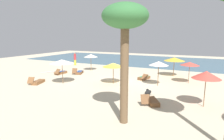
{
  "coord_description": "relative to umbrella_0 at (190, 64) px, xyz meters",
  "views": [
    {
      "loc": [
        6.75,
        -16.0,
        4.45
      ],
      "look_at": [
        -0.97,
        0.27,
        1.1
      ],
      "focal_mm": 29.18,
      "sensor_mm": 36.0,
      "label": 1
    }
  ],
  "objects": [
    {
      "name": "ground_plane",
      "position": [
        -6.11,
        -2.52,
        -1.9
      ],
      "size": [
        60.0,
        60.0,
        0.0
      ],
      "primitive_type": "plane",
      "color": "beige"
    },
    {
      "name": "ocean_water",
      "position": [
        -6.11,
        14.48,
        -1.87
      ],
      "size": [
        48.0,
        16.0,
        0.06
      ],
      "primitive_type": "cube",
      "color": "#476B7F",
      "rests_on": "ground_plane"
    },
    {
      "name": "umbrella_0",
      "position": [
        0.0,
        0.0,
        0.0
      ],
      "size": [
        1.76,
        1.76,
        2.06
      ],
      "color": "brown",
      "rests_on": "ground_plane"
    },
    {
      "name": "umbrella_1",
      "position": [
        -1.71,
        2.65,
        0.04
      ],
      "size": [
        2.26,
        2.26,
        2.13
      ],
      "color": "olive",
      "rests_on": "ground_plane"
    },
    {
      "name": "umbrella_2",
      "position": [
        -10.82,
        -5.31,
        0.23
      ],
      "size": [
        2.28,
        2.28,
        2.31
      ],
      "color": "brown",
      "rests_on": "ground_plane"
    },
    {
      "name": "umbrella_3",
      "position": [
        -6.48,
        -3.23,
        -0.1
      ],
      "size": [
        2.02,
        2.02,
        1.98
      ],
      "color": "brown",
      "rests_on": "ground_plane"
    },
    {
      "name": "umbrella_4",
      "position": [
        -11.93,
        1.56,
        0.08
      ],
      "size": [
        1.83,
        1.83,
        2.17
      ],
      "color": "olive",
      "rests_on": "ground_plane"
    },
    {
      "name": "umbrella_5",
      "position": [
        1.21,
        -6.01,
        0.19
      ],
      "size": [
        1.73,
        1.73,
        2.33
      ],
      "color": "brown",
      "rests_on": "ground_plane"
    },
    {
      "name": "umbrella_6",
      "position": [
        -2.49,
        -2.14,
        0.16
      ],
      "size": [
        1.74,
        1.74,
        2.25
      ],
      "color": "brown",
      "rests_on": "ground_plane"
    },
    {
      "name": "lounger_0",
      "position": [
        -14.07,
        -1.91,
        -1.72
      ],
      "size": [
        0.86,
        1.76,
        0.69
      ],
      "color": "brown",
      "rests_on": "ground_plane"
    },
    {
      "name": "lounger_1",
      "position": [
        -4.29,
        -0.3,
        -1.72
      ],
      "size": [
        1.12,
        1.8,
        0.67
      ],
      "color": "brown",
      "rests_on": "ground_plane"
    },
    {
      "name": "lounger_2",
      "position": [
        -1.92,
        -6.91,
        -1.72
      ],
      "size": [
        1.29,
        1.73,
        0.74
      ],
      "color": "brown",
      "rests_on": "ground_plane"
    },
    {
      "name": "lounger_3",
      "position": [
        -12.99,
        -6.37,
        -1.72
      ],
      "size": [
        1.04,
        1.76,
        0.72
      ],
      "color": "brown",
      "rests_on": "ground_plane"
    },
    {
      "name": "lounger_4",
      "position": [
        -12.13,
        -0.83,
        -1.72
      ],
      "size": [
        1.13,
        1.75,
        0.73
      ],
      "color": "brown",
      "rests_on": "ground_plane"
    },
    {
      "name": "person_0",
      "position": [
        -16.56,
        4.34,
        -0.9
      ],
      "size": [
        0.51,
        0.51,
        1.96
      ],
      "color": "yellow",
      "rests_on": "ground_plane"
    },
    {
      "name": "person_1",
      "position": [
        -8.87,
        4.76,
        -0.95
      ],
      "size": [
        0.4,
        0.4,
        1.82
      ],
      "color": "#BF3338",
      "rests_on": "ground_plane"
    },
    {
      "name": "palm_0",
      "position": [
        -2.62,
        -10.2,
        3.15
      ],
      "size": [
        2.24,
        2.24,
        6.02
      ],
      "color": "brown",
      "rests_on": "ground_plane"
    },
    {
      "name": "dog",
      "position": [
        -2.64,
        -5.09,
        -1.7
      ],
      "size": [
        0.57,
        0.81,
        0.37
      ],
      "color": "black",
      "rests_on": "ground_plane"
    },
    {
      "name": "surfboard",
      "position": [
        -16.3,
        -1.72,
        -1.86
      ],
      "size": [
        1.53,
        1.75,
        0.07
      ],
      "color": "silver",
      "rests_on": "ground_plane"
    }
  ]
}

